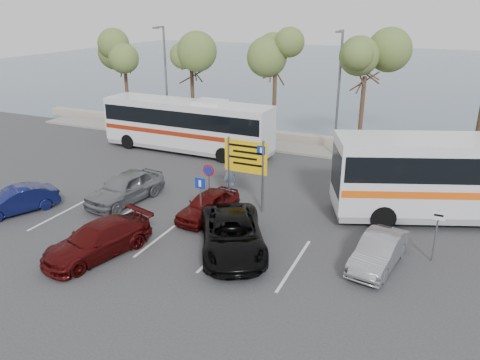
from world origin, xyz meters
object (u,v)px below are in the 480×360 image
at_px(street_lamp_left, 165,76).
at_px(direction_sign, 246,162).
at_px(car_maroon, 98,240).
at_px(street_lamp_right, 339,88).
at_px(car_silver_a, 125,187).
at_px(suv_black, 232,234).
at_px(pedestrian_far, 422,200).
at_px(car_silver_b, 379,251).
at_px(car_red, 208,205).
at_px(coach_bus_left, 187,127).
at_px(pedestrian_near, 229,174).
at_px(car_blue, 16,201).

distance_m(street_lamp_left, direction_sign, 15.24).
relative_size(street_lamp_left, car_maroon, 1.72).
height_order(street_lamp_right, car_silver_a, street_lamp_right).
bearing_deg(suv_black, car_maroon, 179.07).
bearing_deg(street_lamp_left, direction_sign, -43.17).
bearing_deg(pedestrian_far, car_silver_b, 170.43).
distance_m(car_maroon, car_red, 5.55).
distance_m(coach_bus_left, suv_black, 14.41).
bearing_deg(car_maroon, car_red, 80.19).
bearing_deg(car_silver_b, pedestrian_far, 86.58).
distance_m(car_silver_b, pedestrian_near, 9.84).
xyz_separation_m(street_lamp_right, car_silver_a, (-8.00, -12.02, -3.82)).
height_order(car_blue, car_silver_b, car_blue).
bearing_deg(car_silver_b, coach_bus_left, 153.93).
relative_size(car_silver_a, pedestrian_near, 2.32).
height_order(street_lamp_left, car_red, street_lamp_left).
relative_size(street_lamp_right, suv_black, 1.49).
height_order(car_blue, suv_black, suv_black).
distance_m(car_blue, car_maroon, 6.62).
height_order(street_lamp_left, car_maroon, street_lamp_left).
distance_m(car_silver_a, car_silver_b, 12.94).
xyz_separation_m(street_lamp_left, pedestrian_near, (9.27, -8.52, -3.62)).
distance_m(car_red, suv_black, 3.43).
relative_size(car_blue, car_red, 1.02).
distance_m(coach_bus_left, car_blue, 12.61).
bearing_deg(pedestrian_near, car_silver_a, 42.46).
height_order(coach_bus_left, car_blue, coach_bus_left).
relative_size(car_silver_a, car_silver_b, 1.20).
bearing_deg(direction_sign, car_silver_b, -23.25).
xyz_separation_m(car_silver_a, pedestrian_far, (14.04, 3.84, 0.23)).
relative_size(car_maroon, car_silver_b, 1.22).
height_order(suv_black, pedestrian_far, pedestrian_far).
xyz_separation_m(car_maroon, car_red, (2.40, 5.00, -0.03)).
xyz_separation_m(car_silver_b, pedestrian_far, (1.16, 5.09, 0.38)).
xyz_separation_m(street_lamp_right, car_red, (-3.20, -12.02, -3.95)).
bearing_deg(pedestrian_far, coach_bus_left, 74.89).
distance_m(street_lamp_left, pedestrian_far, 21.03).
height_order(street_lamp_right, car_maroon, street_lamp_right).
distance_m(car_blue, car_red, 9.40).
distance_m(street_lamp_left, pedestrian_near, 13.10).
distance_m(coach_bus_left, car_red, 11.04).
xyz_separation_m(car_red, pedestrian_near, (-0.53, 3.50, 0.33)).
height_order(direction_sign, coach_bus_left, coach_bus_left).
relative_size(street_lamp_right, pedestrian_far, 3.97).
bearing_deg(suv_black, street_lamp_left, 101.21).
distance_m(street_lamp_left, car_maroon, 18.97).
relative_size(street_lamp_left, car_silver_a, 1.76).
xyz_separation_m(street_lamp_right, direction_sign, (-2.00, -10.32, -2.17)).
bearing_deg(suv_black, car_blue, 155.48).
xyz_separation_m(street_lamp_left, street_lamp_right, (13.00, 0.00, 0.00)).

